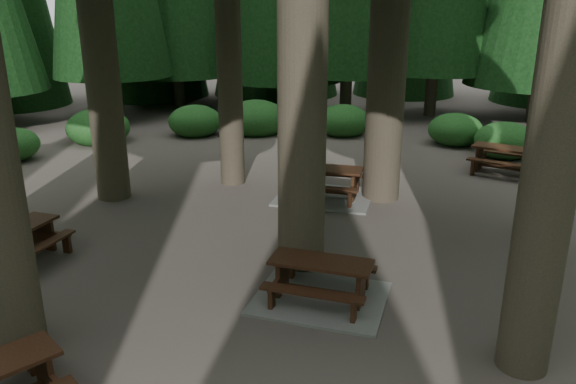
# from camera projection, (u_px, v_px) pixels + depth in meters

# --- Properties ---
(ground) EXTENTS (80.00, 80.00, 0.00)m
(ground) POSITION_uv_depth(u_px,v_px,m) (256.00, 267.00, 10.27)
(ground) COLOR #534A43
(ground) RESTS_ON ground
(picnic_table_a) EXTENTS (2.37, 2.08, 0.71)m
(picnic_table_a) POSITION_uv_depth(u_px,v_px,m) (321.00, 287.00, 9.05)
(picnic_table_a) COLOR gray
(picnic_table_a) RESTS_ON ground
(picnic_table_b) EXTENTS (1.59, 1.83, 0.69)m
(picnic_table_b) POSITION_uv_depth(u_px,v_px,m) (18.00, 240.00, 10.31)
(picnic_table_b) COLOR #34140F
(picnic_table_b) RESTS_ON ground
(picnic_table_c) EXTENTS (2.56, 2.22, 0.78)m
(picnic_table_c) POSITION_uv_depth(u_px,v_px,m) (325.00, 188.00, 13.84)
(picnic_table_c) COLOR gray
(picnic_table_c) RESTS_ON ground
(picnic_table_d) EXTENTS (2.23, 2.07, 0.77)m
(picnic_table_d) POSITION_uv_depth(u_px,v_px,m) (505.00, 156.00, 15.77)
(picnic_table_d) COLOR #34140F
(picnic_table_d) RESTS_ON ground
(shrub_ring) EXTENTS (23.86, 24.64, 1.49)m
(shrub_ring) POSITION_uv_depth(u_px,v_px,m) (299.00, 233.00, 10.78)
(shrub_ring) COLOR #1F591E
(shrub_ring) RESTS_ON ground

